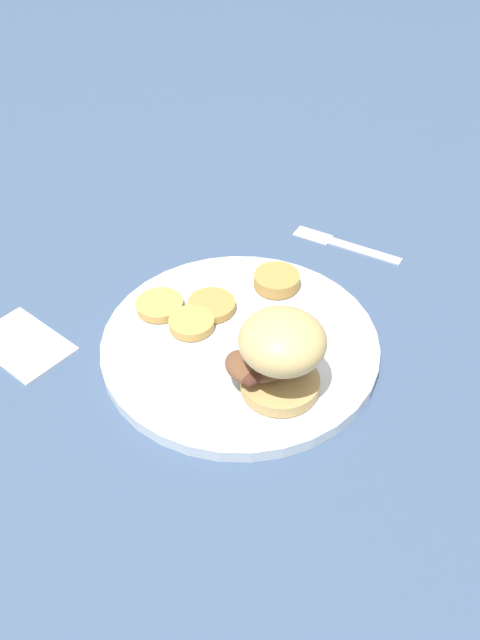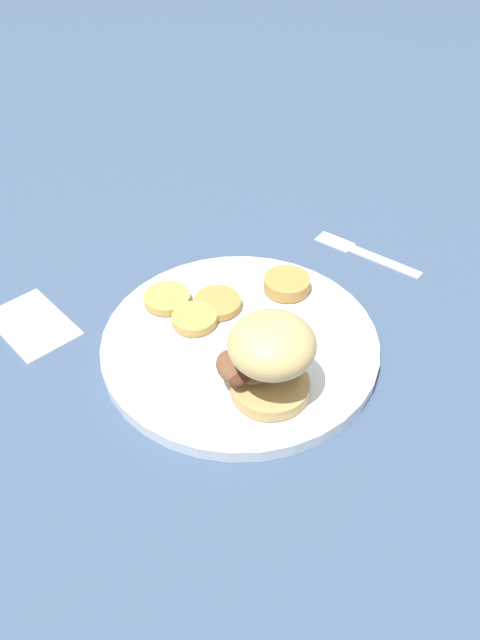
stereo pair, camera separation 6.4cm
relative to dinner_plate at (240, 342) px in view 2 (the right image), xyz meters
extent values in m
plane|color=#3D5170|center=(0.00, 0.00, -0.01)|extent=(4.00, 4.00, 0.00)
cylinder|color=white|center=(0.00, 0.00, 0.00)|extent=(0.29, 0.29, 0.01)
torus|color=white|center=(0.00, 0.00, 0.00)|extent=(0.29, 0.29, 0.01)
cylinder|color=tan|center=(-0.05, -0.06, 0.01)|extent=(0.08, 0.08, 0.01)
ellipsoid|color=brown|center=(-0.06, -0.02, 0.03)|extent=(0.05, 0.05, 0.02)
ellipsoid|color=#563323|center=(-0.04, -0.07, 0.04)|extent=(0.03, 0.05, 0.01)
ellipsoid|color=brown|center=(-0.06, -0.04, 0.03)|extent=(0.06, 0.06, 0.02)
ellipsoid|color=#4C281E|center=(-0.06, -0.03, 0.03)|extent=(0.04, 0.02, 0.01)
ellipsoid|color=#DBB26B|center=(-0.05, -0.06, 0.07)|extent=(0.08, 0.08, 0.05)
cylinder|color=#BC8942|center=(0.03, 0.05, 0.01)|extent=(0.05, 0.05, 0.01)
cylinder|color=tan|center=(0.02, 0.10, 0.01)|extent=(0.05, 0.05, 0.01)
cylinder|color=tan|center=(0.00, 0.06, 0.01)|extent=(0.05, 0.05, 0.01)
cylinder|color=#BC8942|center=(0.10, -0.01, 0.01)|extent=(0.05, 0.05, 0.02)
cube|color=silver|center=(0.22, -0.10, -0.01)|extent=(0.03, 0.10, 0.00)
cube|color=silver|center=(0.23, -0.02, -0.01)|extent=(0.03, 0.05, 0.00)
cube|color=white|center=(-0.07, 0.22, -0.01)|extent=(0.10, 0.12, 0.01)
camera|label=1|loc=(-0.45, -0.15, 0.46)|focal=35.00mm
camera|label=2|loc=(-0.43, -0.21, 0.46)|focal=35.00mm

